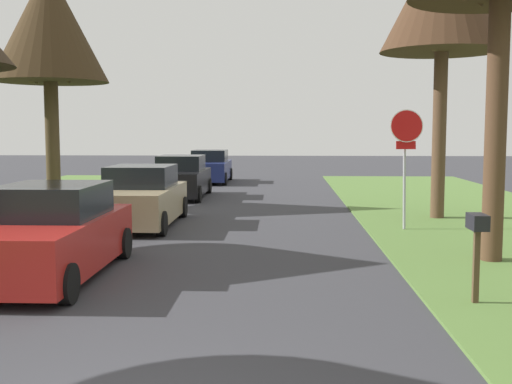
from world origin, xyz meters
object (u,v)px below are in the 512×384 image
(parked_sedan_tan, at_px, (141,198))
(parked_sedan_black, at_px, (181,178))
(stop_sign_far, at_px, (406,143))
(parked_sedan_navy, at_px, (210,168))
(street_tree_left_mid_b, at_px, (49,26))
(parked_sedan_red, at_px, (49,235))
(curbside_mailbox, at_px, (477,233))

(parked_sedan_tan, xyz_separation_m, parked_sedan_black, (-0.13, 7.07, 0.00))
(stop_sign_far, relative_size, parked_sedan_navy, 0.67)
(street_tree_left_mid_b, height_order, parked_sedan_black, street_tree_left_mid_b)
(parked_sedan_black, height_order, parked_sedan_navy, same)
(parked_sedan_black, distance_m, parked_sedan_navy, 7.04)
(parked_sedan_red, relative_size, parked_sedan_navy, 1.00)
(street_tree_left_mid_b, xyz_separation_m, curbside_mailbox, (10.22, -11.08, -4.75))
(parked_sedan_black, relative_size, parked_sedan_navy, 1.00)
(street_tree_left_mid_b, bearing_deg, parked_sedan_tan, -44.65)
(parked_sedan_red, relative_size, curbside_mailbox, 3.48)
(stop_sign_far, bearing_deg, parked_sedan_red, -142.68)
(parked_sedan_tan, xyz_separation_m, curbside_mailbox, (6.53, -7.43, 0.33))
(street_tree_left_mid_b, xyz_separation_m, parked_sedan_navy, (3.80, 10.47, -5.08))
(parked_sedan_navy, xyz_separation_m, curbside_mailbox, (6.42, -21.54, 0.33))
(stop_sign_far, relative_size, parked_sedan_tan, 0.67)
(street_tree_left_mid_b, height_order, parked_sedan_red, street_tree_left_mid_b)
(parked_sedan_red, bearing_deg, parked_sedan_black, 89.73)
(stop_sign_far, bearing_deg, parked_sedan_black, 131.88)
(parked_sedan_red, bearing_deg, curbside_mailbox, -12.48)
(street_tree_left_mid_b, height_order, curbside_mailbox, street_tree_left_mid_b)
(street_tree_left_mid_b, bearing_deg, parked_sedan_red, -69.92)
(parked_sedan_black, xyz_separation_m, curbside_mailbox, (6.66, -14.50, 0.33))
(parked_sedan_black, xyz_separation_m, parked_sedan_navy, (0.24, 7.04, 0.00))
(street_tree_left_mid_b, distance_m, parked_sedan_tan, 7.26)
(stop_sign_far, relative_size, parked_sedan_red, 0.67)
(parked_sedan_tan, height_order, parked_sedan_navy, same)
(parked_sedan_red, bearing_deg, street_tree_left_mid_b, 110.08)
(stop_sign_far, xyz_separation_m, curbside_mailbox, (-0.25, -6.80, -1.13))
(street_tree_left_mid_b, distance_m, parked_sedan_red, 11.40)
(parked_sedan_tan, distance_m, parked_sedan_navy, 14.11)
(street_tree_left_mid_b, relative_size, parked_sedan_black, 1.73)
(stop_sign_far, bearing_deg, parked_sedan_navy, 114.34)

